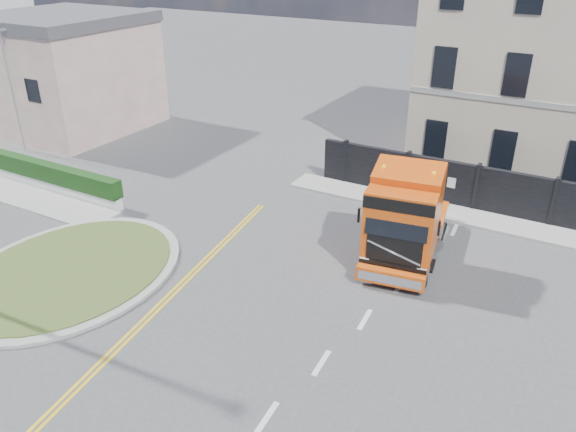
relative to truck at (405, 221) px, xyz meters
The scene contains 11 objects.
ground 4.71m from the truck, 128.31° to the right, with size 120.00×120.00×0.00m, color #424244.
traffic_island 11.79m from the truck, 146.41° to the right, with size 6.80×6.80×0.17m.
hedge_wall 15.89m from the truck, behind, with size 8.00×0.55×1.35m.
pavement_side 16.11m from the truck, 168.97° to the right, with size 8.50×1.80×0.10m, color gray.
seaside_bldg_pink 23.44m from the truck, 166.33° to the left, with size 8.00×8.00×6.00m, color beige.
seaside_bldg_cream 31.66m from the truck, 166.23° to the left, with size 9.00×8.00×5.00m, color silver.
hoarding_fence 6.75m from the truck, 55.43° to the left, with size 18.80×0.25×2.00m.
georgian_building 14.06m from the truck, 75.96° to the left, with size 12.30×10.30×12.80m.
pavement_far 5.88m from the truck, 54.86° to the left, with size 20.00×1.60×0.12m, color gray.
truck is the anchor object (origin of this frame).
lamppost_slim 21.87m from the truck, behind, with size 0.26×0.52×6.41m.
Camera 1 is at (7.74, -13.65, 10.50)m, focal length 35.00 mm.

